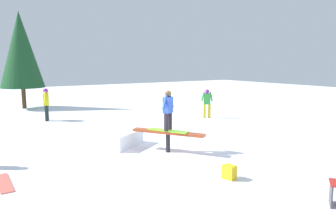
{
  "coord_description": "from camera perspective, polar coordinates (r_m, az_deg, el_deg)",
  "views": [
    {
      "loc": [
        8.32,
        -5.4,
        2.79
      ],
      "look_at": [
        0.0,
        0.0,
        1.26
      ],
      "focal_mm": 35.0,
      "sensor_mm": 36.0,
      "label": 1
    }
  ],
  "objects": [
    {
      "name": "bystander_yellow",
      "position": [
        16.6,
        -20.45,
        1.54
      ],
      "size": [
        0.69,
        0.32,
        1.55
      ],
      "rotation": [
        0.0,
        0.0,
        2.83
      ],
      "color": "#1B272B",
      "rests_on": "ground"
    },
    {
      "name": "bystander_green",
      "position": [
        16.46,
        6.8,
        1.76
      ],
      "size": [
        0.41,
        0.52,
        1.44
      ],
      "rotation": [
        0.0,
        0.0,
        0.94
      ],
      "color": "gold",
      "rests_on": "ground"
    },
    {
      "name": "pine_tree_near",
      "position": [
        21.47,
        -24.28,
        9.84
      ],
      "size": [
        2.52,
        2.52,
        5.73
      ],
      "color": "#4C331E",
      "rests_on": "ground"
    },
    {
      "name": "loose_snowboard_coral",
      "position": [
        8.64,
        -26.64,
        -10.98
      ],
      "size": [
        1.38,
        0.3,
        0.02
      ],
      "primitive_type": "cube",
      "rotation": [
        0.0,
        0.0,
        3.13
      ],
      "color": "#E46455",
      "rests_on": "ground"
    },
    {
      "name": "main_rider_on_rail",
      "position": [
        10.03,
        -0.0,
        0.08
      ],
      "size": [
        1.3,
        0.89,
        1.27
      ],
      "rotation": [
        0.0,
        0.0,
        0.5
      ],
      "color": "#86E12A",
      "rests_on": "rail_feature"
    },
    {
      "name": "ground_plane",
      "position": [
        10.3,
        -0.0,
        -6.97
      ],
      "size": [
        60.0,
        60.0,
        0.0
      ],
      "primitive_type": "plane",
      "color": "white"
    },
    {
      "name": "snow_kicker_ramp",
      "position": [
        11.3,
        -10.16,
        -4.43
      ],
      "size": [
        2.32,
        2.23,
        0.49
      ],
      "primitive_type": "cube",
      "rotation": [
        0.0,
        0.0,
        0.57
      ],
      "color": "white",
      "rests_on": "ground"
    },
    {
      "name": "rail_feature",
      "position": [
        10.16,
        -0.0,
        -3.9
      ],
      "size": [
        2.14,
        1.51,
        0.66
      ],
      "rotation": [
        0.0,
        0.0,
        0.57
      ],
      "color": "black",
      "rests_on": "ground"
    },
    {
      "name": "backpack_on_snow",
      "position": [
        8.11,
        10.62,
        -10.24
      ],
      "size": [
        0.34,
        0.27,
        0.34
      ],
      "primitive_type": "cube",
      "rotation": [
        0.0,
        0.0,
        0.18
      ],
      "color": "yellow",
      "rests_on": "ground"
    }
  ]
}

